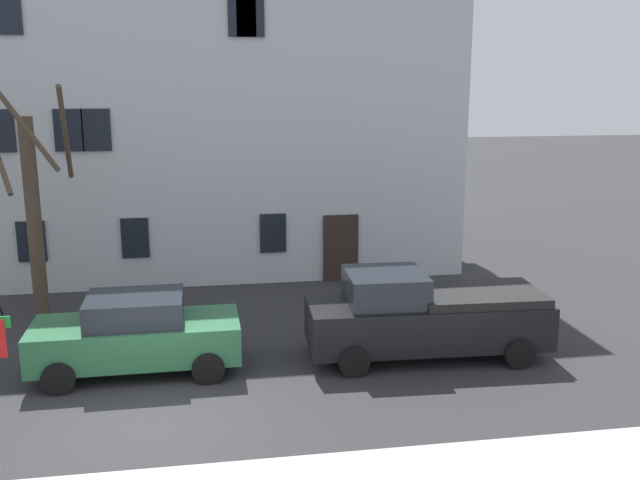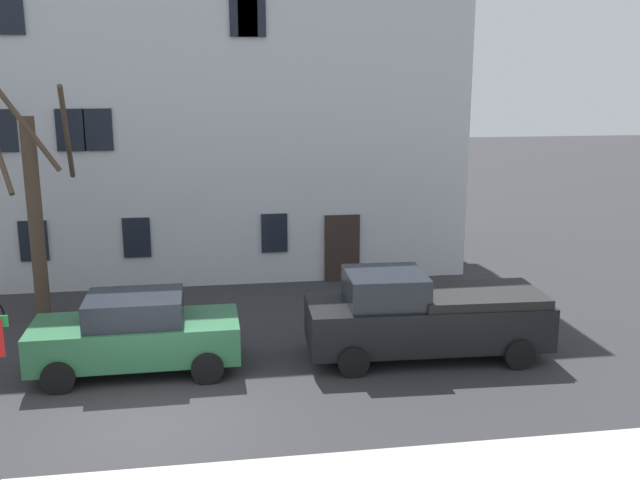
% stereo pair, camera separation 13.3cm
% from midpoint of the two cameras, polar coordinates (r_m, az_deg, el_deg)
% --- Properties ---
extents(ground_plane, '(120.00, 120.00, 0.00)m').
position_cam_midpoint_polar(ground_plane, '(14.02, -13.14, -14.05)').
color(ground_plane, '#2D2D30').
extents(building_main, '(16.14, 7.36, 11.35)m').
position_cam_midpoint_polar(building_main, '(24.75, -8.36, 11.59)').
color(building_main, silver).
rests_on(building_main, ground_plane).
extents(tree_bare_mid, '(2.20, 2.18, 6.17)m').
position_cam_midpoint_polar(tree_bare_mid, '(19.78, -21.66, 2.43)').
color(tree_bare_mid, '#4C3D2D').
rests_on(tree_bare_mid, ground_plane).
extents(car_green_sedan, '(4.42, 2.03, 1.72)m').
position_cam_midpoint_polar(car_green_sedan, '(16.00, -14.28, -7.28)').
color(car_green_sedan, '#2D6B42').
rests_on(car_green_sedan, ground_plane).
extents(pickup_truck_black, '(5.51, 2.34, 2.02)m').
position_cam_midpoint_polar(pickup_truck_black, '(16.48, 8.58, -5.99)').
color(pickup_truck_black, black).
rests_on(pickup_truck_black, ground_plane).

